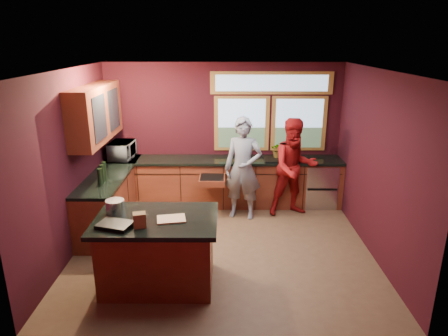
{
  "coord_description": "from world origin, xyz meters",
  "views": [
    {
      "loc": [
        0.04,
        -5.58,
        3.1
      ],
      "look_at": [
        0.02,
        0.4,
        1.16
      ],
      "focal_mm": 32.0,
      "sensor_mm": 36.0,
      "label": 1
    }
  ],
  "objects_px": {
    "stock_pot": "(115,207)",
    "cutting_board": "(171,219)",
    "person_grey": "(243,169)",
    "person_red": "(294,168)",
    "island": "(158,251)"
  },
  "relations": [
    {
      "from": "person_grey",
      "to": "person_red",
      "type": "bearing_deg",
      "value": 21.05
    },
    {
      "from": "cutting_board",
      "to": "person_grey",
      "type": "bearing_deg",
      "value": 65.35
    },
    {
      "from": "island",
      "to": "cutting_board",
      "type": "xyz_separation_m",
      "value": [
        0.2,
        -0.05,
        0.48
      ]
    },
    {
      "from": "person_grey",
      "to": "person_red",
      "type": "height_order",
      "value": "person_grey"
    },
    {
      "from": "person_grey",
      "to": "cutting_board",
      "type": "xyz_separation_m",
      "value": [
        -0.99,
        -2.15,
        0.04
      ]
    },
    {
      "from": "person_grey",
      "to": "person_red",
      "type": "xyz_separation_m",
      "value": [
        0.93,
        0.13,
        -0.02
      ]
    },
    {
      "from": "island",
      "to": "person_grey",
      "type": "relative_size",
      "value": 0.84
    },
    {
      "from": "person_grey",
      "to": "stock_pot",
      "type": "distance_m",
      "value": 2.62
    },
    {
      "from": "island",
      "to": "person_red",
      "type": "height_order",
      "value": "person_red"
    },
    {
      "from": "person_grey",
      "to": "stock_pot",
      "type": "bearing_deg",
      "value": -118.43
    },
    {
      "from": "cutting_board",
      "to": "stock_pot",
      "type": "height_order",
      "value": "stock_pot"
    },
    {
      "from": "person_grey",
      "to": "island",
      "type": "bearing_deg",
      "value": -106.23
    },
    {
      "from": "island",
      "to": "person_red",
      "type": "relative_size",
      "value": 0.86
    },
    {
      "from": "island",
      "to": "person_grey",
      "type": "bearing_deg",
      "value": 60.54
    },
    {
      "from": "stock_pot",
      "to": "cutting_board",
      "type": "bearing_deg",
      "value": -14.93
    }
  ]
}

